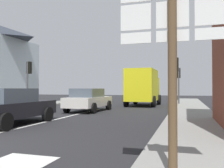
% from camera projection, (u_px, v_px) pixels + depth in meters
% --- Properties ---
extents(ground_plane, '(80.00, 80.00, 0.00)m').
position_uv_depth(ground_plane, '(89.00, 112.00, 15.62)').
color(ground_plane, '#232326').
extents(sidewalk_right, '(2.40, 44.00, 0.14)m').
position_uv_depth(sidewalk_right, '(193.00, 117.00, 11.92)').
color(sidewalk_right, gray).
rests_on(sidewalk_right, ground).
extents(lane_centre_stripe, '(0.16, 12.00, 0.01)m').
position_uv_depth(lane_centre_stripe, '(58.00, 119.00, 11.79)').
color(lane_centre_stripe, silver).
rests_on(lane_centre_stripe, ground).
extents(sedan_near, '(1.97, 4.20, 1.47)m').
position_uv_depth(sedan_near, '(10.00, 106.00, 9.87)').
color(sedan_near, black).
rests_on(sedan_near, ground).
extents(sedan_far, '(2.07, 4.25, 1.47)m').
position_uv_depth(sedan_far, '(89.00, 99.00, 15.86)').
color(sedan_far, beige).
rests_on(sedan_far, ground).
extents(delivery_truck, '(2.58, 5.05, 3.05)m').
position_uv_depth(delivery_truck, '(143.00, 86.00, 20.96)').
color(delivery_truck, yellow).
rests_on(delivery_truck, ground).
extents(route_sign_post, '(1.66, 0.14, 3.20)m').
position_uv_depth(route_sign_post, '(172.00, 53.00, 3.79)').
color(route_sign_post, brown).
rests_on(route_sign_post, ground).
extents(traffic_light_far_right, '(0.30, 0.49, 3.31)m').
position_uv_depth(traffic_light_far_right, '(179.00, 78.00, 21.92)').
color(traffic_light_far_right, '#47474C').
rests_on(traffic_light_far_right, ground).
extents(traffic_light_near_right, '(0.30, 0.49, 3.50)m').
position_uv_depth(traffic_light_near_right, '(176.00, 71.00, 16.09)').
color(traffic_light_near_right, '#47474C').
rests_on(traffic_light_near_right, ground).
extents(traffic_light_near_left, '(0.30, 0.49, 3.48)m').
position_uv_depth(traffic_light_near_left, '(29.00, 74.00, 18.25)').
color(traffic_light_near_left, '#47474C').
rests_on(traffic_light_near_left, ground).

